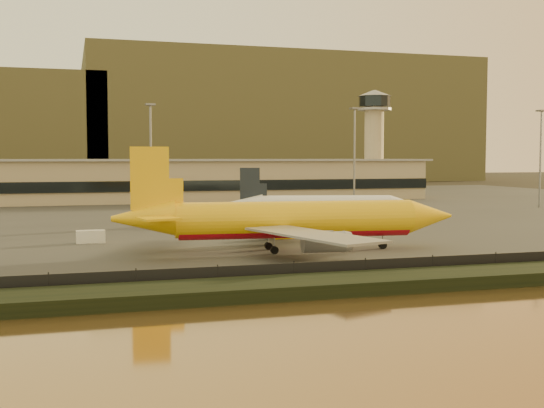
# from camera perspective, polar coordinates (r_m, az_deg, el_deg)

# --- Properties ---
(ground) EXTENTS (900.00, 900.00, 0.00)m
(ground) POSITION_cam_1_polar(r_m,az_deg,el_deg) (84.69, 2.94, -5.08)
(ground) COLOR black
(ground) RESTS_ON ground
(embankment) EXTENTS (320.00, 7.00, 1.40)m
(embankment) POSITION_cam_1_polar(r_m,az_deg,el_deg) (69.01, 7.67, -6.58)
(embankment) COLOR black
(embankment) RESTS_ON ground
(tarmac) EXTENTS (320.00, 220.00, 0.20)m
(tarmac) POSITION_cam_1_polar(r_m,az_deg,el_deg) (176.58, -7.37, -0.39)
(tarmac) COLOR #2D2D2D
(tarmac) RESTS_ON ground
(perimeter_fence) EXTENTS (300.00, 0.05, 2.20)m
(perimeter_fence) POSITION_cam_1_polar(r_m,az_deg,el_deg) (72.51, 6.37, -5.58)
(perimeter_fence) COLOR black
(perimeter_fence) RESTS_ON tarmac
(terminal_building) EXTENTS (202.00, 25.00, 12.60)m
(terminal_building) POSITION_cam_1_polar(r_m,az_deg,el_deg) (204.98, -12.76, 1.85)
(terminal_building) COLOR tan
(terminal_building) RESTS_ON tarmac
(control_tower) EXTENTS (11.20, 11.20, 35.50)m
(control_tower) POSITION_cam_1_polar(r_m,az_deg,el_deg) (231.73, 8.54, 5.94)
(control_tower) COLOR tan
(control_tower) RESTS_ON tarmac
(apron_light_masts) EXTENTS (152.20, 12.20, 25.40)m
(apron_light_masts) POSITION_cam_1_polar(r_m,az_deg,el_deg) (159.76, -0.93, 4.79)
(apron_light_masts) COLOR slate
(apron_light_masts) RESTS_ON tarmac
(distant_hills) EXTENTS (470.00, 160.00, 70.00)m
(distant_hills) POSITION_cam_1_polar(r_m,az_deg,el_deg) (419.33, -15.60, 6.24)
(distant_hills) COLOR brown
(distant_hills) RESTS_ON ground
(dhl_cargo_jet) EXTENTS (48.48, 47.27, 14.47)m
(dhl_cargo_jet) POSITION_cam_1_polar(r_m,az_deg,el_deg) (94.53, 1.48, -1.37)
(dhl_cargo_jet) COLOR yellow
(dhl_cargo_jet) RESTS_ON tarmac
(white_narrowbody_jet) EXTENTS (37.90, 36.35, 10.97)m
(white_narrowbody_jet) POSITION_cam_1_polar(r_m,az_deg,el_deg) (139.95, 4.30, -0.10)
(white_narrowbody_jet) COLOR white
(white_narrowbody_jet) RESTS_ON tarmac
(gse_vehicle_yellow) EXTENTS (3.87, 2.05, 1.68)m
(gse_vehicle_yellow) POSITION_cam_1_polar(r_m,az_deg,el_deg) (109.69, 1.07, -2.47)
(gse_vehicle_yellow) COLOR yellow
(gse_vehicle_yellow) RESTS_ON tarmac
(gse_vehicle_white) EXTENTS (4.33, 2.01, 1.93)m
(gse_vehicle_white) POSITION_cam_1_polar(r_m,az_deg,el_deg) (107.73, -14.93, -2.65)
(gse_vehicle_white) COLOR white
(gse_vehicle_white) RESTS_ON tarmac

